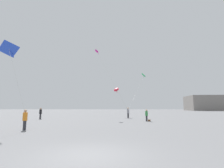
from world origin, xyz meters
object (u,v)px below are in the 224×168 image
(person_in_black, at_px, (41,113))
(person_in_grey, at_px, (128,112))
(person_in_orange, at_px, (25,119))
(kite_cobalt_delta, at_px, (9,49))
(building_left_hall, at_px, (212,103))
(person_in_green, at_px, (147,115))
(handbag_beside_flyer, at_px, (149,120))
(kite_magenta_diamond, at_px, (98,52))
(kite_emerald_delta, at_px, (144,75))
(kite_crimson_diamond, at_px, (116,89))

(person_in_black, height_order, person_in_grey, person_in_grey)
(person_in_orange, bearing_deg, kite_cobalt_delta, 122.89)
(person_in_grey, distance_m, building_left_hall, 85.34)
(person_in_black, distance_m, person_in_grey, 14.39)
(person_in_green, bearing_deg, building_left_hall, -89.11)
(person_in_orange, xyz_separation_m, person_in_black, (-4.66, 13.15, 0.05))
(building_left_hall, distance_m, handbag_beside_flyer, 89.69)
(handbag_beside_flyer, bearing_deg, building_left_hall, 57.79)
(person_in_orange, relative_size, handbag_beside_flyer, 5.29)
(kite_cobalt_delta, distance_m, building_left_hall, 105.13)
(kite_magenta_diamond, xyz_separation_m, kite_emerald_delta, (9.78, 10.85, -2.36))
(kite_crimson_diamond, bearing_deg, person_in_grey, -52.31)
(person_in_orange, bearing_deg, handbag_beside_flyer, -18.85)
(kite_emerald_delta, distance_m, kite_crimson_diamond, 11.05)
(kite_magenta_diamond, distance_m, kite_emerald_delta, 14.79)
(kite_cobalt_delta, bearing_deg, person_in_grey, 55.73)
(kite_cobalt_delta, xyz_separation_m, kite_emerald_delta, (15.52, 27.03, 2.51))
(person_in_orange, bearing_deg, person_in_green, -18.31)
(person_in_grey, distance_m, kite_crimson_diamond, 5.46)
(kite_crimson_diamond, xyz_separation_m, building_left_hall, (52.30, 66.23, -1.18))
(person_in_grey, relative_size, kite_crimson_diamond, 0.41)
(kite_magenta_diamond, height_order, kite_cobalt_delta, kite_magenta_diamond)
(person_in_black, bearing_deg, kite_magenta_diamond, 128.38)
(person_in_orange, height_order, kite_cobalt_delta, kite_cobalt_delta)
(kite_cobalt_delta, bearing_deg, person_in_black, 102.28)
(person_in_black, xyz_separation_m, building_left_hall, (64.23, 72.15, 3.11))
(kite_crimson_diamond, distance_m, building_left_hall, 84.40)
(person_in_black, bearing_deg, building_left_hall, 157.37)
(person_in_green, distance_m, building_left_hall, 89.93)
(person_in_green, height_order, person_in_grey, person_in_grey)
(kite_cobalt_delta, distance_m, handbag_beside_flyer, 17.93)
(handbag_beside_flyer, bearing_deg, person_in_green, -164.05)
(person_in_orange, bearing_deg, kite_emerald_delta, 5.44)
(building_left_hall, height_order, handbag_beside_flyer, building_left_hall)
(person_in_black, relative_size, kite_cobalt_delta, 0.29)
(kite_magenta_diamond, xyz_separation_m, handbag_beside_flyer, (7.87, -6.68, -11.65))
(person_in_black, relative_size, handbag_beside_flyer, 5.56)
(building_left_hall, bearing_deg, person_in_black, -131.68)
(handbag_beside_flyer, bearing_deg, kite_magenta_diamond, 139.65)
(kite_emerald_delta, bearing_deg, kite_crimson_diamond, -129.03)
(person_in_green, relative_size, person_in_orange, 0.94)
(person_in_green, xyz_separation_m, person_in_orange, (-11.46, -9.39, 0.06))
(person_in_green, height_order, person_in_orange, person_in_orange)
(kite_cobalt_delta, height_order, kite_emerald_delta, kite_emerald_delta)
(kite_magenta_diamond, bearing_deg, person_in_orange, -103.69)
(kite_cobalt_delta, bearing_deg, person_in_orange, 0.52)
(kite_crimson_diamond, bearing_deg, handbag_beside_flyer, -64.66)
(handbag_beside_flyer, bearing_deg, kite_emerald_delta, 83.77)
(person_in_grey, bearing_deg, building_left_hall, 9.98)
(kite_magenta_diamond, xyz_separation_m, kite_crimson_diamond, (3.33, 2.89, -6.51))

